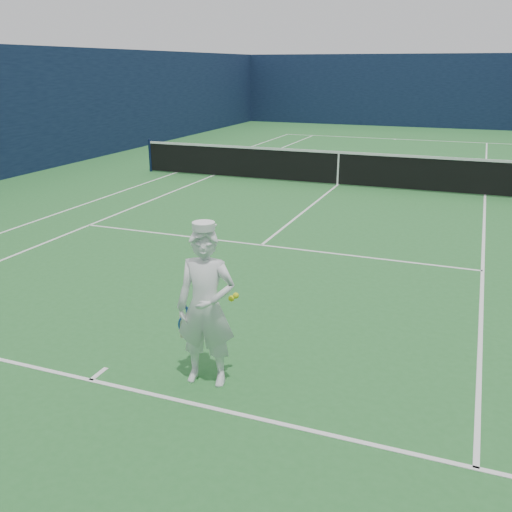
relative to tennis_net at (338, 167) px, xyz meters
The scene contains 5 objects.
ground 0.55m from the tennis_net, ahead, with size 80.00×80.00×0.00m, color #296E30.
court_markings 0.55m from the tennis_net, ahead, with size 11.03×23.83×0.01m.
windscreen_fence 1.45m from the tennis_net, ahead, with size 20.12×36.12×4.00m.
tennis_net is the anchor object (origin of this frame).
tennis_player 11.47m from the tennis_net, 83.78° to the right, with size 0.82×0.52×1.86m.
Camera 1 is at (3.81, -16.50, 3.40)m, focal length 40.00 mm.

